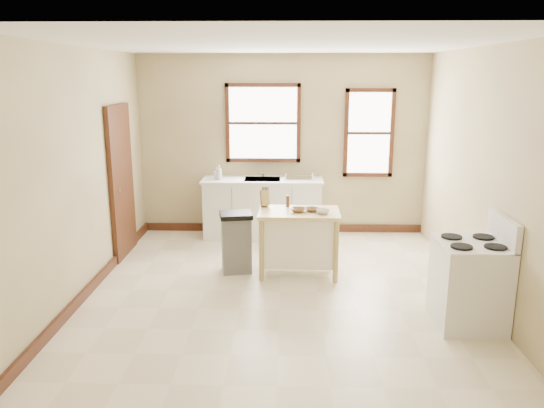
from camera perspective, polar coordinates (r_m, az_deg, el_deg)
The scene contains 23 objects.
floor at distance 6.33m, azimuth 0.85°, elevation -9.39°, with size 5.00×5.00×0.00m, color beige.
ceiling at distance 5.83m, azimuth 0.95°, elevation 16.82°, with size 5.00×5.00×0.00m, color white.
wall_back at distance 8.39m, azimuth 1.10°, elevation 6.31°, with size 4.50×0.04×2.80m, color tan.
wall_left at distance 6.36m, azimuth -19.86°, elevation 3.08°, with size 0.04×5.00×2.80m, color tan.
wall_right at distance 6.31m, azimuth 21.81°, elevation 2.83°, with size 0.04×5.00×2.80m, color tan.
window_main at distance 8.34m, azimuth -0.97°, elevation 8.69°, with size 1.17×0.06×1.22m, color #3B1910, non-canonical shape.
window_side at distance 8.45m, azimuth 10.39°, elevation 7.51°, with size 0.77×0.06×1.37m, color #3B1910, non-canonical shape.
door_left at distance 7.61m, azimuth -15.88°, elevation 2.34°, with size 0.06×0.90×2.10m, color #3B1910.
baseboard_back at distance 8.64m, azimuth 1.06°, elevation -2.56°, with size 4.50×0.04×0.12m, color #3B1910.
baseboard_left at distance 6.71m, azimuth -18.68°, elevation -8.23°, with size 0.04×5.00×0.12m, color #3B1910.
sink_counter at distance 8.28m, azimuth -1.02°, elevation -0.41°, with size 1.86×0.62×0.92m, color silver, non-canonical shape.
faucet at distance 8.34m, azimuth -0.98°, elevation 3.69°, with size 0.03×0.03×0.22m, color silver.
soap_bottle_a at distance 8.16m, azimuth -5.70°, elevation 3.41°, with size 0.08×0.09×0.22m, color #B2B2B2.
soap_bottle_b at distance 8.20m, azimuth -5.94°, elevation 3.31°, with size 0.08×0.08×0.18m, color #B2B2B2.
dish_rack at distance 8.19m, azimuth 2.90°, elevation 3.09°, with size 0.43×0.32×0.11m, color silver, non-canonical shape.
kitchen_island at distance 6.75m, azimuth 2.88°, elevation -4.15°, with size 1.01×0.64×0.83m, color tan, non-canonical shape.
knife_block at distance 6.84m, azimuth -0.79°, elevation 0.56°, with size 0.10×0.10×0.20m, color tan, non-canonical shape.
pepper_grinder at distance 6.82m, azimuth 1.71°, elevation 0.30°, with size 0.04×0.04×0.15m, color #462413.
bowl_a at distance 6.60m, azimuth 2.83°, elevation -0.64°, with size 0.19×0.19×0.05m, color brown.
bowl_b at distance 6.63m, azimuth 4.34°, elevation -0.61°, with size 0.17×0.17×0.04m, color brown.
bowl_c at distance 6.53m, azimuth 5.50°, elevation -0.82°, with size 0.17×0.17×0.05m, color silver.
trash_bin at distance 6.83m, azimuth -3.85°, elevation -4.14°, with size 0.40×0.34×0.78m, color slate, non-canonical shape.
gas_stove at distance 5.71m, azimuth 20.53°, elevation -6.78°, with size 0.70×0.71×1.14m, color silver, non-canonical shape.
Camera 1 is at (0.07, -5.82, 2.49)m, focal length 35.00 mm.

